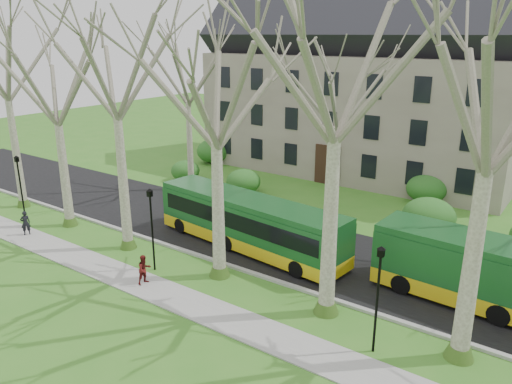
% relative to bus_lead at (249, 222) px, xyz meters
% --- Properties ---
extents(ground, '(120.00, 120.00, 0.00)m').
position_rel_bus_lead_xyz_m(ground, '(3.60, -4.04, -1.58)').
color(ground, '#387722').
rests_on(ground, ground).
extents(sidewalk, '(70.00, 2.00, 0.06)m').
position_rel_bus_lead_xyz_m(sidewalk, '(3.60, -6.54, -1.55)').
color(sidewalk, gray).
rests_on(sidewalk, ground).
extents(road, '(80.00, 8.00, 0.06)m').
position_rel_bus_lead_xyz_m(road, '(3.60, 1.46, -1.55)').
color(road, black).
rests_on(road, ground).
extents(curb, '(80.00, 0.25, 0.14)m').
position_rel_bus_lead_xyz_m(curb, '(3.60, -2.54, -1.51)').
color(curb, '#A5A39E').
rests_on(curb, ground).
extents(building, '(26.50, 12.20, 16.00)m').
position_rel_bus_lead_xyz_m(building, '(-2.40, 19.96, 6.49)').
color(building, gray).
rests_on(building, ground).
extents(tree_row_verge, '(49.00, 7.00, 14.00)m').
position_rel_bus_lead_xyz_m(tree_row_verge, '(3.60, -3.74, 5.42)').
color(tree_row_verge, gray).
rests_on(tree_row_verge, ground).
extents(tree_row_far, '(33.00, 7.00, 12.00)m').
position_rel_bus_lead_xyz_m(tree_row_far, '(2.27, 6.96, 4.42)').
color(tree_row_far, gray).
rests_on(tree_row_far, ground).
extents(lamp_row, '(36.22, 0.22, 4.30)m').
position_rel_bus_lead_xyz_m(lamp_row, '(3.60, -5.04, 0.99)').
color(lamp_row, black).
rests_on(lamp_row, ground).
extents(hedges, '(30.60, 8.60, 2.00)m').
position_rel_bus_lead_xyz_m(hedges, '(-1.06, 9.96, -0.58)').
color(hedges, '#185721').
rests_on(hedges, ground).
extents(bus_lead, '(12.35, 3.81, 3.04)m').
position_rel_bus_lead_xyz_m(bus_lead, '(0.00, 0.00, 0.00)').
color(bus_lead, '#175021').
rests_on(bus_lead, road).
extents(pedestrian_a, '(0.55, 0.65, 1.50)m').
position_rel_bus_lead_xyz_m(pedestrian_a, '(-12.10, -6.32, -0.77)').
color(pedestrian_a, black).
rests_on(pedestrian_a, sidewalk).
extents(pedestrian_b, '(0.66, 0.79, 1.47)m').
position_rel_bus_lead_xyz_m(pedestrian_b, '(-1.60, -6.42, -0.78)').
color(pedestrian_b, '#591514').
rests_on(pedestrian_b, sidewalk).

